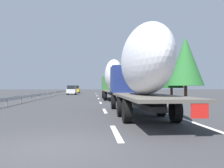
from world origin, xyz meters
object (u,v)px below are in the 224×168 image
Objects in this scene: car_white_van at (72,90)px; road_sign at (118,85)px; truck_lead at (113,78)px; car_yellow_coupe at (76,89)px; truck_trailing at (141,68)px.

car_white_van is 10.58m from road_sign.
road_sign is (2.96, -10.09, 1.16)m from car_white_van.
truck_lead is 2.71× the size of car_yellow_coupe.
truck_lead is 22.26m from car_white_van.
truck_trailing is 40.09m from car_white_van.
road_sign is at bearing -73.68° from car_white_van.
car_yellow_coupe is at bearing 7.47° from truck_trailing.
car_yellow_coupe is at bearing 42.98° from road_sign.
truck_lead reaches higher than car_white_van.
truck_lead reaches higher than car_yellow_coupe.
truck_lead is 2.70× the size of car_white_van.
truck_trailing is at bearing 175.82° from road_sign.
car_yellow_coupe is (34.82, 6.97, -1.74)m from truck_lead.
road_sign reaches higher than car_yellow_coupe.
car_yellow_coupe is 14.82m from road_sign.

